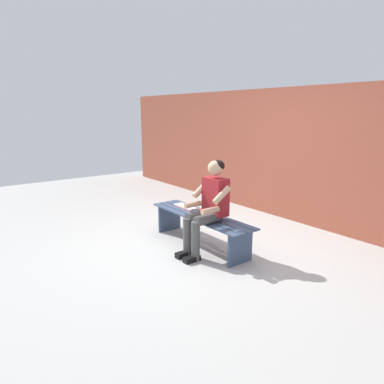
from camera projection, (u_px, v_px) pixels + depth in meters
ground_plane at (103, 239)px, 5.30m from camera, size 10.00×7.00×0.04m
brick_wall at (274, 152)px, 6.36m from camera, size 9.50×0.24×2.26m
bench_near at (200, 222)px, 4.92m from camera, size 1.83×0.45×0.45m
person_seated at (208, 204)px, 4.55m from camera, size 0.50×0.69×1.25m
apple at (202, 210)px, 4.98m from camera, size 0.07×0.07×0.07m
book_open at (185, 207)px, 5.27m from camera, size 0.41×0.16×0.02m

